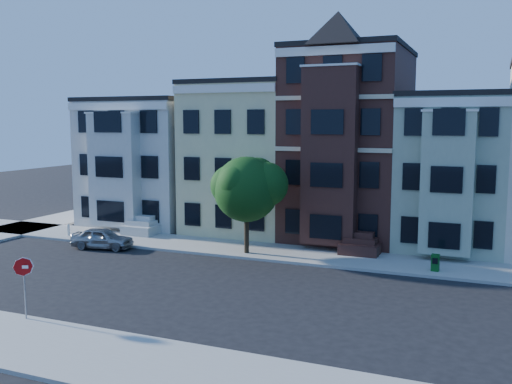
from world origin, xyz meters
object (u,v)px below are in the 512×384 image
at_px(fire_hydrant, 68,231).
at_px(stop_sign, 25,284).
at_px(newspaper_box, 435,263).
at_px(street_tree, 246,194).
at_px(parked_car, 102,238).

bearing_deg(fire_hydrant, stop_sign, -54.67).
bearing_deg(fire_hydrant, newspaper_box, -0.24).
bearing_deg(fire_hydrant, street_tree, -0.38).
bearing_deg(street_tree, fire_hydrant, 179.62).
relative_size(parked_car, newspaper_box, 4.39).
bearing_deg(stop_sign, fire_hydrant, 100.55).
height_order(parked_car, newspaper_box, parked_car).
height_order(parked_car, stop_sign, stop_sign).
bearing_deg(fire_hydrant, parked_car, -24.15).
height_order(newspaper_box, stop_sign, stop_sign).
distance_m(newspaper_box, stop_sign, 19.16).
bearing_deg(parked_car, street_tree, -88.47).
height_order(street_tree, parked_car, street_tree).
xyz_separation_m(parked_car, fire_hydrant, (-4.18, 1.87, -0.19)).
distance_m(parked_car, stop_sign, 12.69).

